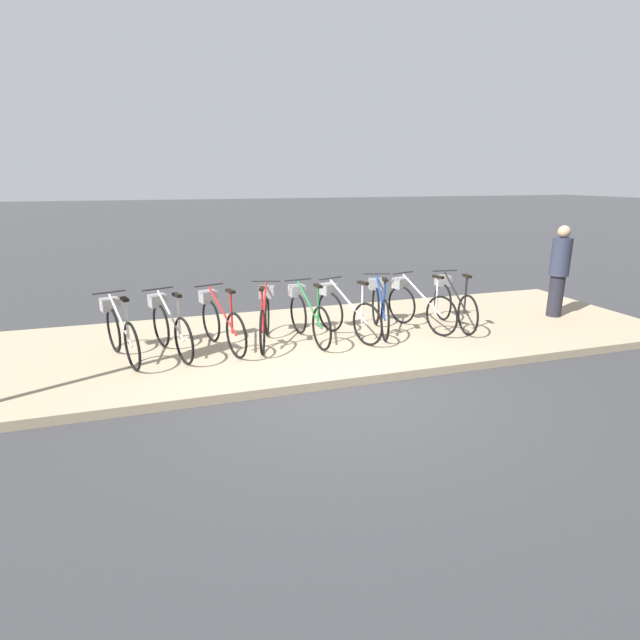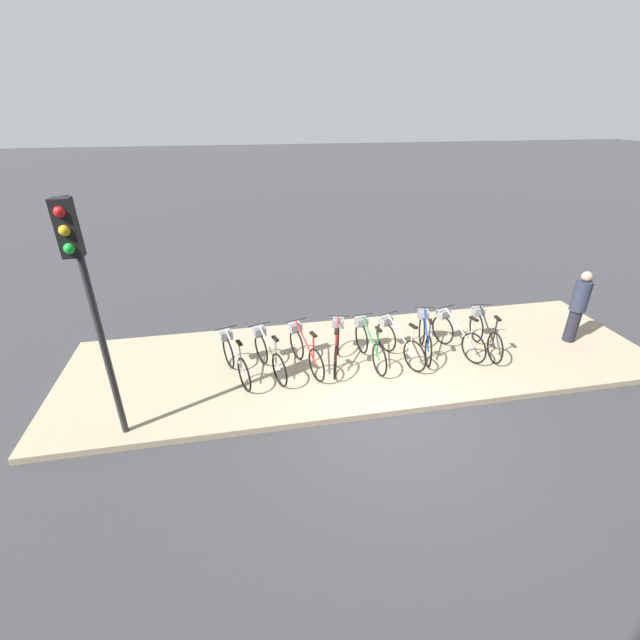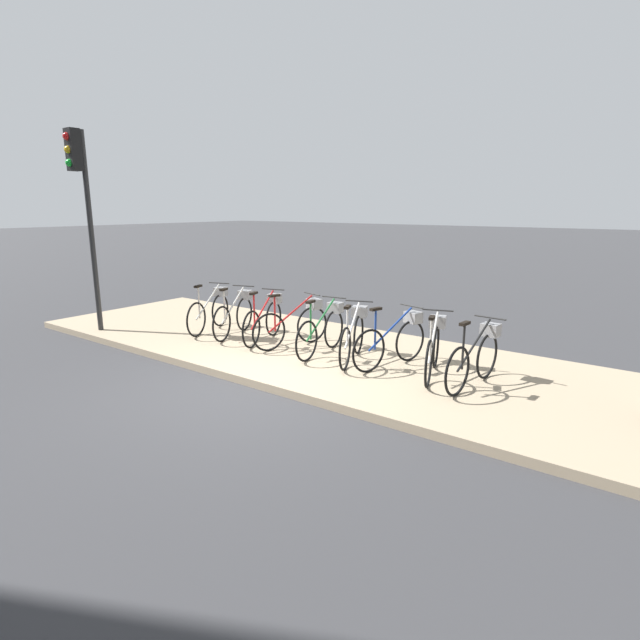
{
  "view_description": "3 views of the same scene",
  "coord_description": "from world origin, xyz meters",
  "px_view_note": "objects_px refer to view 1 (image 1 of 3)",
  "views": [
    {
      "loc": [
        -2.07,
        -5.56,
        2.61
      ],
      "look_at": [
        -0.03,
        0.83,
        0.69
      ],
      "focal_mm": 28.0,
      "sensor_mm": 36.0,
      "label": 1
    },
    {
      "loc": [
        -2.41,
        -5.67,
        4.95
      ],
      "look_at": [
        -1.05,
        1.39,
        1.34
      ],
      "focal_mm": 24.0,
      "sensor_mm": 36.0,
      "label": 2
    },
    {
      "loc": [
        4.82,
        -4.88,
        2.56
      ],
      "look_at": [
        0.05,
        1.59,
        0.72
      ],
      "focal_mm": 28.0,
      "sensor_mm": 36.0,
      "label": 3
    }
  ],
  "objects_px": {
    "parked_bicycle_4": "(307,313)",
    "parked_bicycle_8": "(452,301)",
    "parked_bicycle_5": "(344,311)",
    "parked_bicycle_7": "(417,303)",
    "parked_bicycle_2": "(220,320)",
    "parked_bicycle_6": "(379,305)",
    "parked_bicycle_0": "(120,330)",
    "pedestrian": "(559,269)",
    "parked_bicycle_3": "(265,316)",
    "parked_bicycle_1": "(169,325)"
  },
  "relations": [
    {
      "from": "parked_bicycle_2",
      "to": "parked_bicycle_8",
      "type": "xyz_separation_m",
      "value": [
        3.96,
        -0.03,
        0.0
      ]
    },
    {
      "from": "parked_bicycle_5",
      "to": "parked_bicycle_6",
      "type": "xyz_separation_m",
      "value": [
        0.67,
        0.13,
        0.0
      ]
    },
    {
      "from": "parked_bicycle_2",
      "to": "parked_bicycle_6",
      "type": "relative_size",
      "value": 0.99
    },
    {
      "from": "parked_bicycle_8",
      "to": "parked_bicycle_7",
      "type": "bearing_deg",
      "value": 175.33
    },
    {
      "from": "parked_bicycle_5",
      "to": "pedestrian",
      "type": "distance_m",
      "value": 4.19
    },
    {
      "from": "parked_bicycle_1",
      "to": "parked_bicycle_5",
      "type": "relative_size",
      "value": 1.01
    },
    {
      "from": "parked_bicycle_3",
      "to": "parked_bicycle_8",
      "type": "relative_size",
      "value": 0.97
    },
    {
      "from": "parked_bicycle_5",
      "to": "parked_bicycle_7",
      "type": "xyz_separation_m",
      "value": [
        1.34,
        0.07,
        0.0
      ]
    },
    {
      "from": "parked_bicycle_3",
      "to": "parked_bicycle_7",
      "type": "height_order",
      "value": "same"
    },
    {
      "from": "parked_bicycle_3",
      "to": "parked_bicycle_7",
      "type": "distance_m",
      "value": 2.62
    },
    {
      "from": "parked_bicycle_2",
      "to": "parked_bicycle_8",
      "type": "bearing_deg",
      "value": -0.43
    },
    {
      "from": "parked_bicycle_0",
      "to": "parked_bicycle_6",
      "type": "distance_m",
      "value": 4.04
    },
    {
      "from": "parked_bicycle_2",
      "to": "parked_bicycle_3",
      "type": "distance_m",
      "value": 0.69
    },
    {
      "from": "parked_bicycle_1",
      "to": "parked_bicycle_6",
      "type": "xyz_separation_m",
      "value": [
        3.37,
        0.11,
        0.0
      ]
    },
    {
      "from": "parked_bicycle_8",
      "to": "parked_bicycle_0",
      "type": "bearing_deg",
      "value": -179.63
    },
    {
      "from": "parked_bicycle_8",
      "to": "pedestrian",
      "type": "bearing_deg",
      "value": -0.98
    },
    {
      "from": "parked_bicycle_6",
      "to": "pedestrian",
      "type": "xyz_separation_m",
      "value": [
        3.49,
        -0.15,
        0.44
      ]
    },
    {
      "from": "parked_bicycle_1",
      "to": "pedestrian",
      "type": "relative_size",
      "value": 0.91
    },
    {
      "from": "parked_bicycle_1",
      "to": "parked_bicycle_4",
      "type": "relative_size",
      "value": 0.96
    },
    {
      "from": "parked_bicycle_0",
      "to": "parked_bicycle_7",
      "type": "bearing_deg",
      "value": 1.08
    },
    {
      "from": "parked_bicycle_8",
      "to": "pedestrian",
      "type": "height_order",
      "value": "pedestrian"
    },
    {
      "from": "parked_bicycle_7",
      "to": "pedestrian",
      "type": "xyz_separation_m",
      "value": [
        2.82,
        -0.09,
        0.44
      ]
    },
    {
      "from": "parked_bicycle_4",
      "to": "parked_bicycle_8",
      "type": "height_order",
      "value": "same"
    },
    {
      "from": "parked_bicycle_2",
      "to": "parked_bicycle_5",
      "type": "bearing_deg",
      "value": -1.41
    },
    {
      "from": "parked_bicycle_7",
      "to": "parked_bicycle_3",
      "type": "bearing_deg",
      "value": 179.74
    },
    {
      "from": "parked_bicycle_1",
      "to": "parked_bicycle_3",
      "type": "relative_size",
      "value": 0.99
    },
    {
      "from": "parked_bicycle_4",
      "to": "parked_bicycle_7",
      "type": "xyz_separation_m",
      "value": [
        1.96,
        0.04,
        0.0
      ]
    },
    {
      "from": "parked_bicycle_3",
      "to": "parked_bicycle_7",
      "type": "xyz_separation_m",
      "value": [
        2.62,
        -0.01,
        0.0
      ]
    },
    {
      "from": "parked_bicycle_7",
      "to": "parked_bicycle_8",
      "type": "bearing_deg",
      "value": -4.67
    },
    {
      "from": "parked_bicycle_0",
      "to": "parked_bicycle_2",
      "type": "xyz_separation_m",
      "value": [
        1.4,
        0.06,
        0.0
      ]
    },
    {
      "from": "parked_bicycle_1",
      "to": "parked_bicycle_6",
      "type": "bearing_deg",
      "value": 1.93
    },
    {
      "from": "parked_bicycle_2",
      "to": "parked_bicycle_4",
      "type": "bearing_deg",
      "value": -0.88
    },
    {
      "from": "parked_bicycle_5",
      "to": "parked_bicycle_7",
      "type": "bearing_deg",
      "value": 3.07
    },
    {
      "from": "parked_bicycle_2",
      "to": "parked_bicycle_8",
      "type": "height_order",
      "value": "same"
    },
    {
      "from": "parked_bicycle_3",
      "to": "parked_bicycle_7",
      "type": "bearing_deg",
      "value": -0.26
    },
    {
      "from": "parked_bicycle_6",
      "to": "parked_bicycle_2",
      "type": "bearing_deg",
      "value": -178.25
    },
    {
      "from": "parked_bicycle_0",
      "to": "parked_bicycle_5",
      "type": "relative_size",
      "value": 1.0
    },
    {
      "from": "parked_bicycle_2",
      "to": "parked_bicycle_6",
      "type": "bearing_deg",
      "value": 1.75
    },
    {
      "from": "parked_bicycle_2",
      "to": "parked_bicycle_6",
      "type": "height_order",
      "value": "same"
    },
    {
      "from": "parked_bicycle_0",
      "to": "parked_bicycle_2",
      "type": "distance_m",
      "value": 1.4
    },
    {
      "from": "parked_bicycle_2",
      "to": "pedestrian",
      "type": "height_order",
      "value": "pedestrian"
    },
    {
      "from": "parked_bicycle_6",
      "to": "pedestrian",
      "type": "height_order",
      "value": "pedestrian"
    },
    {
      "from": "pedestrian",
      "to": "parked_bicycle_1",
      "type": "bearing_deg",
      "value": 179.72
    },
    {
      "from": "parked_bicycle_0",
      "to": "pedestrian",
      "type": "bearing_deg",
      "value": -0.02
    },
    {
      "from": "parked_bicycle_4",
      "to": "pedestrian",
      "type": "height_order",
      "value": "pedestrian"
    },
    {
      "from": "parked_bicycle_4",
      "to": "parked_bicycle_6",
      "type": "xyz_separation_m",
      "value": [
        1.29,
        0.1,
        0.0
      ]
    },
    {
      "from": "parked_bicycle_5",
      "to": "parked_bicycle_1",
      "type": "bearing_deg",
      "value": 179.68
    },
    {
      "from": "parked_bicycle_4",
      "to": "parked_bicycle_3",
      "type": "bearing_deg",
      "value": 175.1
    },
    {
      "from": "parked_bicycle_6",
      "to": "parked_bicycle_8",
      "type": "distance_m",
      "value": 1.33
    },
    {
      "from": "parked_bicycle_0",
      "to": "parked_bicycle_3",
      "type": "xyz_separation_m",
      "value": [
        2.09,
        0.1,
        0.0
      ]
    }
  ]
}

